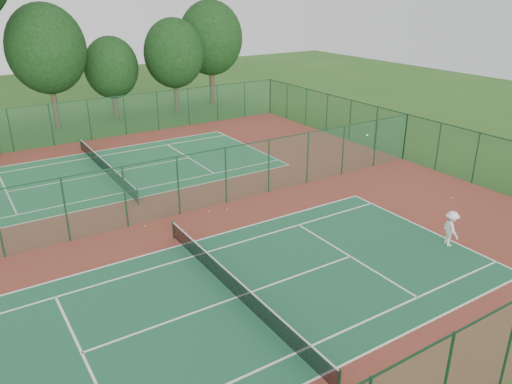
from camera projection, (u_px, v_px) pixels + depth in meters
ground at (155, 220)px, 27.95m from camera, size 120.00×120.00×0.00m
red_pad at (155, 220)px, 27.95m from camera, size 40.00×36.00×0.01m
court_near at (237, 297)px, 20.93m from camera, size 23.77×10.97×0.01m
court_far at (106, 173)px, 34.96m from camera, size 23.77×10.97×0.01m
fence_north at (71, 122)px, 41.31m from camera, size 40.00×0.09×3.50m
fence_east at (405, 137)px, 37.27m from camera, size 0.09×36.00×3.50m
fence_divider at (152, 191)px, 27.28m from camera, size 40.00×0.09×3.50m
tennis_net_near at (236, 287)px, 20.73m from camera, size 0.10×12.90×0.97m
tennis_net_far at (105, 166)px, 34.76m from camera, size 0.10×12.90×0.97m
player_near at (451, 228)px, 24.87m from camera, size 1.08×1.36×1.84m
stray_ball_a at (227, 209)px, 29.24m from camera, size 0.07×0.07×0.07m
stray_ball_b at (208, 211)px, 28.95m from camera, size 0.07×0.07×0.07m
stray_ball_c at (145, 226)px, 27.17m from camera, size 0.07×0.07×0.07m
evergreen_row at (62, 126)px, 47.10m from camera, size 39.00×5.00×12.00m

